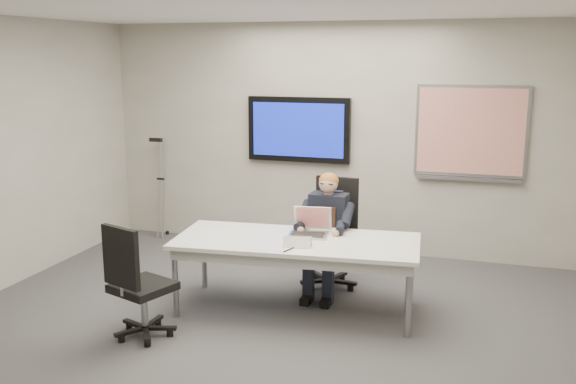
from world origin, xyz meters
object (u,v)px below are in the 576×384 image
(seated_person, at_px, (324,247))
(laptop, at_px, (310,228))
(conference_table, at_px, (296,247))
(office_chair_near, at_px, (140,303))
(office_chair_far, at_px, (330,254))

(seated_person, xyz_separation_m, laptop, (-0.08, -0.27, 0.27))
(conference_table, relative_size, office_chair_near, 2.30)
(seated_person, bearing_deg, conference_table, -106.32)
(office_chair_far, distance_m, laptop, 0.67)
(office_chair_far, bearing_deg, conference_table, -97.35)
(office_chair_far, height_order, seated_person, seated_person)
(office_chair_far, xyz_separation_m, seated_person, (-0.00, -0.25, 0.14))
(office_chair_far, relative_size, office_chair_near, 1.11)
(conference_table, relative_size, office_chair_far, 2.07)
(conference_table, distance_m, office_chair_near, 1.53)
(conference_table, height_order, office_chair_far, office_chair_far)
(seated_person, relative_size, laptop, 3.16)
(office_chair_near, bearing_deg, seated_person, -110.73)
(laptop, bearing_deg, conference_table, -117.12)
(conference_table, height_order, laptop, laptop)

